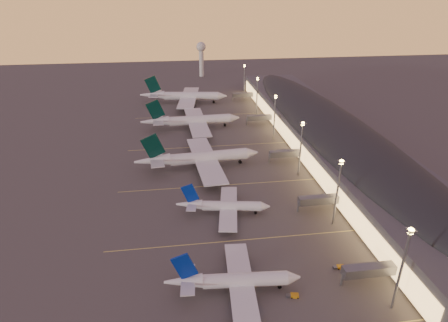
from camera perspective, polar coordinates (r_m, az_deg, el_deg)
ground at (r=135.14m, az=1.84°, el=-10.74°), size 700.00×700.00×0.00m
airliner_narrow_south at (r=110.85m, az=1.42°, el=-17.75°), size 38.81×34.73×13.86m
airliner_narrow_north at (r=143.25m, az=-0.13°, el=-6.87°), size 35.80×32.33×12.80m
airliner_wide_near at (r=178.97m, az=-3.93°, el=0.47°), size 59.87×54.73×19.15m
airliner_wide_mid at (r=231.07m, az=-5.02°, el=6.16°), size 60.59×55.15×19.40m
airliner_wide_far at (r=285.32m, az=-6.15°, el=9.81°), size 64.71×59.51×20.72m
terminal_building at (r=210.06m, az=15.36°, el=4.51°), size 56.35×255.00×17.46m
light_masts at (r=191.84m, az=9.32°, el=5.95°), size 2.20×217.20×25.90m
radar_tower at (r=373.72m, az=-3.49°, el=16.06°), size 9.00×9.00×32.50m
lane_markings at (r=168.88m, az=-0.44°, el=-2.90°), size 90.00×180.36×0.00m
baggage_tug_a at (r=112.82m, az=10.48°, el=-19.52°), size 3.57×1.97×1.01m
baggage_tug_b at (r=124.98m, az=17.14°, el=-15.19°), size 3.39×1.58×1.00m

